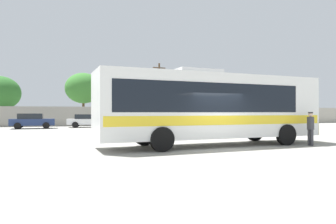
{
  "coord_description": "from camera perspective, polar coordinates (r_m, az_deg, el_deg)",
  "views": [
    {
      "loc": [
        -6.0,
        -11.71,
        1.65
      ],
      "look_at": [
        -0.81,
        5.69,
        1.66
      ],
      "focal_mm": 31.89,
      "sensor_mm": 36.0,
      "label": 1
    }
  ],
  "objects": [
    {
      "name": "parked_car_second_dark_blue",
      "position": [
        32.73,
        -24.52,
        -1.51
      ],
      "size": [
        4.19,
        2.15,
        1.51
      ],
      "color": "navy",
      "rests_on": "ground_plane"
    },
    {
      "name": "coach_bus_white_yellow",
      "position": [
        14.78,
        8.01,
        1.2
      ],
      "size": [
        11.56,
        3.58,
        3.69
      ],
      "color": "white",
      "rests_on": "ground_plane"
    },
    {
      "name": "parked_car_third_white",
      "position": [
        33.34,
        -14.87,
        -1.55
      ],
      "size": [
        4.7,
        2.24,
        1.41
      ],
      "color": "silver",
      "rests_on": "ground_plane"
    },
    {
      "name": "utility_pole_near",
      "position": [
        39.93,
        -1.7,
        3.75
      ],
      "size": [
        1.8,
        0.41,
        8.18
      ],
      "color": "#4C3823",
      "rests_on": "ground_plane"
    },
    {
      "name": "ground_plane",
      "position": [
        22.58,
        -1.15,
        -4.21
      ],
      "size": [
        300.0,
        300.0,
        0.0
      ],
      "primitive_type": "plane",
      "color": "gray"
    },
    {
      "name": "roadside_tree_midleft",
      "position": [
        42.24,
        -15.87,
        4.39
      ],
      "size": [
        4.86,
        4.86,
        6.97
      ],
      "color": "brown",
      "rests_on": "ground_plane"
    },
    {
      "name": "attendant_by_bus_door",
      "position": [
        16.25,
        25.58,
        -2.51
      ],
      "size": [
        0.38,
        0.38,
        1.66
      ],
      "color": "#38383D",
      "rests_on": "ground_plane"
    },
    {
      "name": "utility_pole_far",
      "position": [
        40.02,
        -8.82,
        2.92
      ],
      "size": [
        1.8,
        0.24,
        7.06
      ],
      "color": "#4C3823",
      "rests_on": "ground_plane"
    },
    {
      "name": "perimeter_wall",
      "position": [
        37.46,
        -7.38,
        -0.78
      ],
      "size": [
        80.0,
        0.3,
        2.3
      ],
      "primitive_type": "cube",
      "color": "#9E998C",
      "rests_on": "ground_plane"
    }
  ]
}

